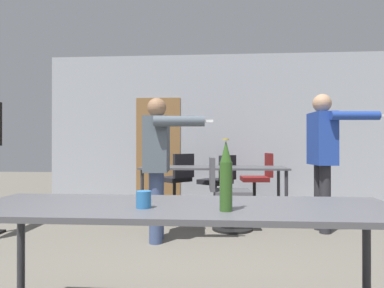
{
  "coord_description": "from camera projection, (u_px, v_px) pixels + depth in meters",
  "views": [
    {
      "loc": [
        0.08,
        -1.5,
        1.08
      ],
      "look_at": [
        -0.18,
        2.08,
        1.1
      ],
      "focal_mm": 32.0,
      "sensor_mm": 36.0,
      "label": 1
    }
  ],
  "objects": [
    {
      "name": "beer_bottle",
      "position": [
        226.0,
        177.0,
        1.71
      ],
      "size": [
        0.06,
        0.06,
        0.36
      ],
      "color": "#2D511E",
      "rests_on": "conference_table_near"
    },
    {
      "name": "office_chair_far_left",
      "position": [
        259.0,
        181.0,
        6.12
      ],
      "size": [
        0.56,
        0.52,
        0.95
      ],
      "rotation": [
        0.0,
        0.0,
        1.64
      ],
      "color": "black",
      "rests_on": "ground_plane"
    },
    {
      "name": "drink_cup",
      "position": [
        144.0,
        199.0,
        1.79
      ],
      "size": [
        0.08,
        0.08,
        0.09
      ],
      "color": "#2866A3",
      "rests_on": "conference_table_near"
    },
    {
      "name": "conference_table_near",
      "position": [
        183.0,
        216.0,
        1.88
      ],
      "size": [
        2.34,
        0.74,
        0.76
      ],
      "color": "#4C4C51",
      "rests_on": "ground_plane"
    },
    {
      "name": "person_left_plaid",
      "position": [
        323.0,
        148.0,
        4.32
      ],
      "size": [
        0.82,
        0.65,
        1.74
      ],
      "rotation": [
        0.0,
        0.0,
        -1.5
      ],
      "color": "#28282D",
      "rests_on": "ground_plane"
    },
    {
      "name": "back_wall",
      "position": [
        211.0,
        128.0,
        6.89
      ],
      "size": [
        6.65,
        0.12,
        2.91
      ],
      "color": "#A3A8B2",
      "rests_on": "ground_plane"
    },
    {
      "name": "person_near_casual",
      "position": [
        158.0,
        156.0,
        3.89
      ],
      "size": [
        0.79,
        0.7,
        1.63
      ],
      "rotation": [
        0.0,
        0.0,
        -1.51
      ],
      "color": "#3D4C75",
      "rests_on": "ground_plane"
    },
    {
      "name": "office_chair_mid_tucked",
      "position": [
        177.0,
        181.0,
        6.08
      ],
      "size": [
        0.69,
        0.68,
        0.94
      ],
      "rotation": [
        0.0,
        0.0,
        0.8
      ],
      "color": "black",
      "rests_on": "ground_plane"
    },
    {
      "name": "conference_table_far",
      "position": [
        213.0,
        171.0,
        5.28
      ],
      "size": [
        2.21,
        0.74,
        0.76
      ],
      "color": "#4C4C51",
      "rests_on": "ground_plane"
    },
    {
      "name": "office_chair_side_rolled",
      "position": [
        219.0,
        184.0,
        5.85
      ],
      "size": [
        0.68,
        0.67,
        0.92
      ],
      "rotation": [
        0.0,
        0.0,
        0.94
      ],
      "color": "black",
      "rests_on": "ground_plane"
    },
    {
      "name": "office_chair_near_pushed",
      "position": [
        226.0,
        196.0,
        4.41
      ],
      "size": [
        0.56,
        0.52,
        0.93
      ],
      "rotation": [
        0.0,
        0.0,
        4.76
      ],
      "color": "black",
      "rests_on": "ground_plane"
    }
  ]
}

